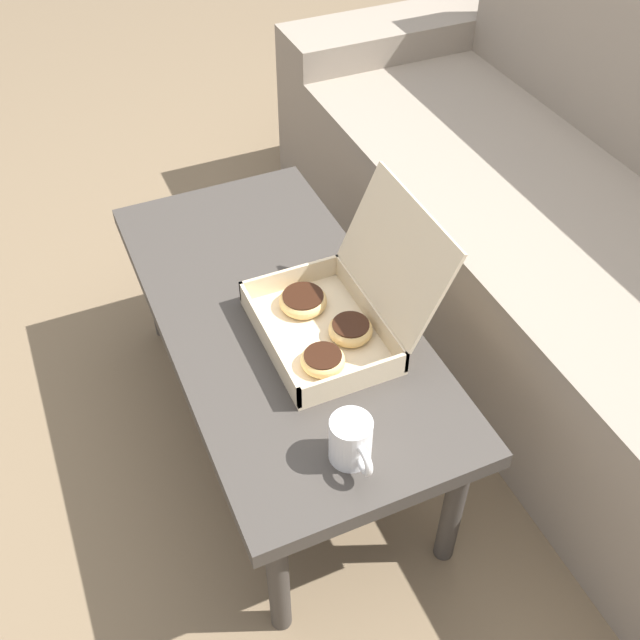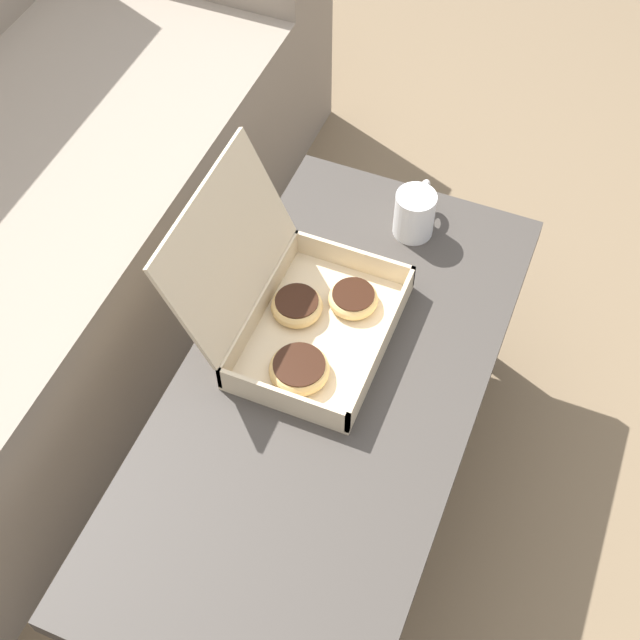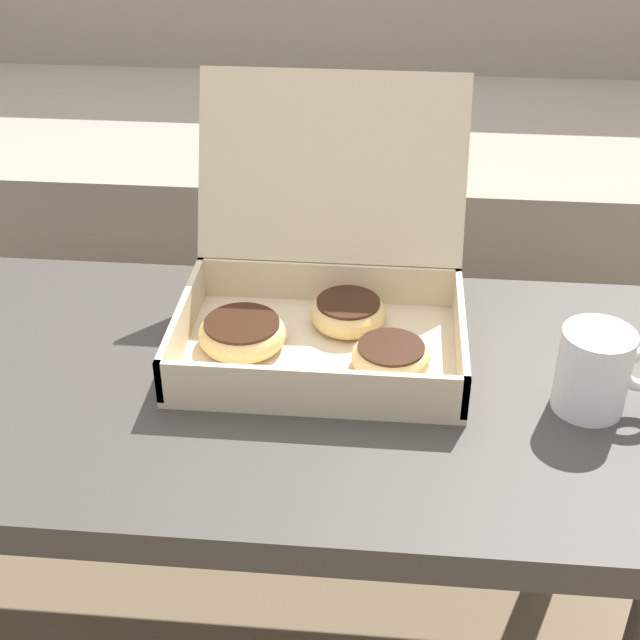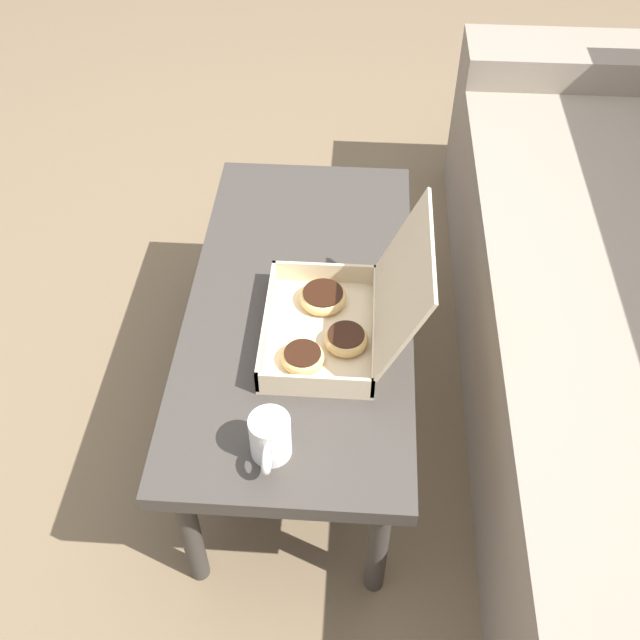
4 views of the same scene
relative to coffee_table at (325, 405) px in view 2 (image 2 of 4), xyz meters
name	(u,v)px [view 2 (image 2 of 4)]	position (x,y,z in m)	size (l,w,h in m)	color
ground_plane	(288,482)	(0.00, 0.08, -0.37)	(12.00, 12.00, 0.00)	#756047
coffee_table	(325,405)	(0.00, 0.00, 0.00)	(1.06, 0.51, 0.42)	#3D3833
pastry_box	(298,312)	(0.10, 0.09, 0.10)	(0.34, 0.34, 0.28)	beige
coffee_mug	(415,212)	(0.42, -0.02, 0.09)	(0.12, 0.08, 0.10)	white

